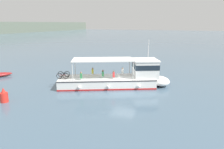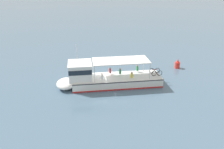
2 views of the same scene
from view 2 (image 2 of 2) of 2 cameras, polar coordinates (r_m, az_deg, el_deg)
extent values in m
plane|color=slate|center=(30.11, -2.75, -1.31)|extent=(400.00, 400.00, 0.00)
cube|color=white|center=(28.53, 1.19, -1.51)|extent=(7.51, 11.13, 1.10)
ellipsoid|color=white|center=(28.28, -11.31, -2.21)|extent=(3.60, 3.25, 1.01)
cube|color=red|center=(28.72, 1.19, -2.32)|extent=(7.55, 11.15, 0.16)
cube|color=#2D2D33|center=(28.34, 1.20, -0.64)|extent=(7.57, 11.16, 0.10)
cube|color=white|center=(27.62, -7.83, 0.81)|extent=(3.57, 3.51, 1.90)
cube|color=#19232D|center=(27.50, -7.87, 1.45)|extent=(3.65, 3.58, 0.56)
cube|color=white|center=(27.26, -7.94, 2.78)|extent=(3.78, 3.73, 0.12)
cube|color=white|center=(27.63, 2.16, 3.46)|extent=(5.53, 7.32, 0.10)
cylinder|color=silver|center=(26.38, -4.32, 0.00)|extent=(0.08, 0.08, 2.00)
cylinder|color=silver|center=(28.90, -4.70, 2.08)|extent=(0.08, 0.08, 2.00)
cylinder|color=silver|center=(27.51, 9.31, 0.74)|extent=(0.08, 0.08, 2.00)
cylinder|color=silver|center=(29.94, 7.82, 2.69)|extent=(0.08, 0.08, 2.00)
cylinder|color=silver|center=(26.89, -8.72, 5.06)|extent=(0.06, 0.06, 2.20)
sphere|color=white|center=(29.87, -5.81, -0.57)|extent=(0.36, 0.36, 0.36)
sphere|color=white|center=(30.15, 0.47, -0.22)|extent=(0.36, 0.36, 0.36)
sphere|color=white|center=(30.73, 6.19, 0.10)|extent=(0.36, 0.36, 0.36)
torus|color=black|center=(28.82, 10.32, 0.27)|extent=(0.34, 0.62, 0.66)
torus|color=black|center=(29.04, 11.63, 0.34)|extent=(0.34, 0.62, 0.66)
cylinder|color=#232328|center=(28.88, 11.00, 0.53)|extent=(0.35, 0.66, 0.06)
torus|color=black|center=(29.60, 9.80, 0.94)|extent=(0.34, 0.62, 0.66)
torus|color=black|center=(29.82, 11.08, 1.00)|extent=(0.34, 0.62, 0.66)
cylinder|color=maroon|center=(29.67, 10.46, 1.18)|extent=(0.35, 0.66, 0.06)
cube|color=#338C4C|center=(29.68, 6.23, 1.47)|extent=(0.38, 0.34, 0.52)
sphere|color=#9E7051|center=(29.54, 6.26, 2.14)|extent=(0.20, 0.20, 0.20)
cube|color=yellow|center=(27.51, 4.90, -0.26)|extent=(0.38, 0.34, 0.52)
sphere|color=#9E7051|center=(27.36, 4.93, 0.46)|extent=(0.20, 0.20, 0.20)
cube|color=#338C4C|center=(28.49, 2.00, 0.66)|extent=(0.38, 0.34, 0.52)
sphere|color=#9E7051|center=(28.35, 2.01, 1.35)|extent=(0.20, 0.20, 0.20)
cube|color=red|center=(28.73, -0.47, 0.87)|extent=(0.38, 0.34, 0.52)
sphere|color=#9E7051|center=(28.59, -0.47, 1.56)|extent=(0.20, 0.20, 0.20)
cube|color=white|center=(27.07, -2.48, -0.58)|extent=(0.38, 0.34, 0.52)
sphere|color=tan|center=(26.92, -2.49, 0.14)|extent=(0.20, 0.20, 0.20)
cylinder|color=red|center=(35.09, 15.78, 2.22)|extent=(0.70, 0.70, 0.90)
cone|color=red|center=(34.86, 15.91, 3.30)|extent=(0.42, 0.42, 0.50)
camera|label=1|loc=(49.29, -2.16, 16.84)|focal=33.56mm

